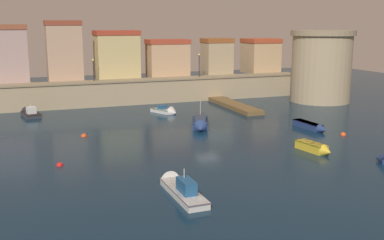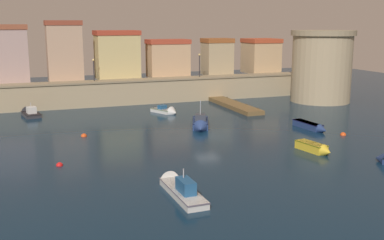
% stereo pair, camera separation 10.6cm
% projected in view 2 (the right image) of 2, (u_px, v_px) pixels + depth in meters
% --- Properties ---
extents(ground_plane, '(130.62, 130.62, 0.00)m').
position_uv_depth(ground_plane, '(208.00, 136.00, 50.79)').
color(ground_plane, '#0C2338').
extents(quay_wall, '(50.51, 3.29, 3.69)m').
position_uv_depth(quay_wall, '(151.00, 91.00, 71.78)').
color(quay_wall, tan).
rests_on(quay_wall, ground).
extents(old_town_backdrop, '(47.90, 5.67, 8.97)m').
position_uv_depth(old_town_backdrop, '(122.00, 55.00, 73.04)').
color(old_town_backdrop, '#B4958E').
rests_on(old_town_backdrop, ground).
extents(fortress_tower, '(9.75, 9.75, 10.95)m').
position_uv_depth(fortress_tower, '(322.00, 66.00, 72.12)').
color(fortress_tower, tan).
rests_on(fortress_tower, ground).
extents(pier_dock, '(2.56, 13.55, 0.70)m').
position_uv_depth(pier_dock, '(234.00, 105.00, 67.98)').
color(pier_dock, brown).
rests_on(pier_dock, ground).
extents(quay_lamp_0, '(0.32, 0.32, 3.23)m').
position_uv_depth(quay_lamp_0, '(94.00, 66.00, 68.07)').
color(quay_lamp_0, black).
rests_on(quay_lamp_0, quay_wall).
extents(quay_lamp_1, '(0.32, 0.32, 3.63)m').
position_uv_depth(quay_lamp_1, '(199.00, 62.00, 73.63)').
color(quay_lamp_1, black).
rests_on(quay_lamp_1, quay_wall).
extents(moored_boat_1, '(1.49, 5.55, 1.06)m').
position_uv_depth(moored_boat_1, '(311.00, 126.00, 53.86)').
color(moored_boat_1, navy).
rests_on(moored_boat_1, ground).
extents(moored_boat_2, '(3.75, 6.18, 3.62)m').
position_uv_depth(moored_boat_2, '(200.00, 124.00, 54.56)').
color(moored_boat_2, navy).
rests_on(moored_boat_2, ground).
extents(moored_boat_4, '(1.72, 7.39, 2.57)m').
position_uv_depth(moored_boat_4, '(178.00, 187.00, 33.96)').
color(moored_boat_4, silver).
rests_on(moored_boat_4, ground).
extents(moored_boat_5, '(1.88, 4.29, 1.17)m').
position_uv_depth(moored_boat_5, '(315.00, 148.00, 44.36)').
color(moored_boat_5, gold).
rests_on(moored_boat_5, ground).
extents(moored_boat_6, '(3.34, 4.53, 1.54)m').
position_uv_depth(moored_boat_6, '(167.00, 111.00, 63.51)').
color(moored_boat_6, silver).
rests_on(moored_boat_6, ground).
extents(moored_boat_7, '(2.67, 4.87, 2.50)m').
position_uv_depth(moored_boat_7, '(30.00, 113.00, 61.99)').
color(moored_boat_7, '#333338').
rests_on(moored_boat_7, ground).
extents(mooring_buoy_0, '(0.58, 0.58, 0.58)m').
position_uv_depth(mooring_buoy_0, '(60.00, 166.00, 40.25)').
color(mooring_buoy_0, red).
rests_on(mooring_buoy_0, ground).
extents(mooring_buoy_1, '(0.65, 0.65, 0.65)m').
position_uv_depth(mooring_buoy_1, '(343.00, 135.00, 51.15)').
color(mooring_buoy_1, '#EA4C19').
rests_on(mooring_buoy_1, ground).
extents(mooring_buoy_2, '(0.64, 0.64, 0.64)m').
position_uv_depth(mooring_buoy_2, '(84.00, 136.00, 50.61)').
color(mooring_buoy_2, '#EA4C19').
rests_on(mooring_buoy_2, ground).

